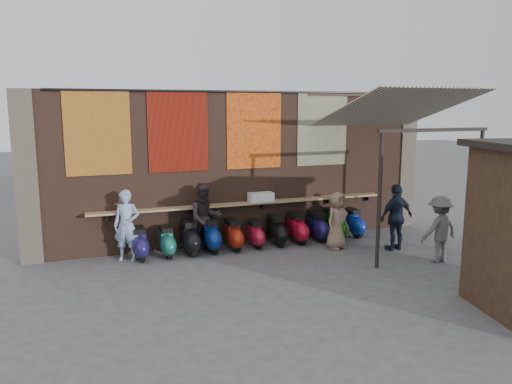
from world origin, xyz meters
The scene contains 32 objects.
ground centered at (0.00, 0.00, 0.00)m, with size 70.00×70.00×0.00m, color #474749.
brick_wall centered at (0.00, 2.70, 2.00)m, with size 10.00×0.40×4.00m, color brown.
pier_left centered at (-5.20, 2.70, 2.00)m, with size 0.50×0.50×4.00m, color #4C4238.
pier_right centered at (5.20, 2.70, 2.00)m, with size 0.50×0.50×4.00m, color #4C4238.
eating_counter centered at (0.00, 2.33, 1.10)m, with size 8.00×0.32×0.05m, color #9E7A51.
shelf_box centered at (0.42, 2.30, 1.25)m, with size 0.65×0.32×0.24m, color white.
tapestry_redgold centered at (-3.60, 2.48, 3.00)m, with size 1.50×0.02×2.00m, color maroon.
tapestry_sun centered at (-1.70, 2.48, 3.00)m, with size 1.50×0.02×2.00m, color red.
tapestry_orange centered at (0.30, 2.48, 3.00)m, with size 1.50×0.02×2.00m, color orange.
tapestry_multi centered at (2.30, 2.48, 3.00)m, with size 1.50×0.02×2.00m, color #285395.
hang_rail centered at (0.00, 2.47, 3.98)m, with size 0.06×0.06×9.50m, color black.
scooter_stool_0 centered at (-2.81, 1.98, 0.38)m, with size 0.36×0.80×0.76m, color navy, non-canonical shape.
scooter_stool_1 centered at (-2.16, 1.97, 0.37)m, with size 0.35×0.77×0.73m, color #1B6F5E, non-canonical shape.
scooter_stool_2 centered at (-1.60, 1.96, 0.41)m, with size 0.39×0.87×0.83m, color black, non-canonical shape.
scooter_stool_3 centered at (-1.05, 2.02, 0.41)m, with size 0.39×0.87×0.83m, color navy, non-canonical shape.
scooter_stool_4 centered at (-0.47, 1.95, 0.38)m, with size 0.36×0.81×0.77m, color #9B1F0E, non-canonical shape.
scooter_stool_5 centered at (0.14, 1.98, 0.34)m, with size 0.32×0.72×0.69m, color #A91631, non-canonical shape.
scooter_stool_6 centered at (0.74, 1.98, 0.38)m, with size 0.36×0.81×0.77m, color black, non-canonical shape.
scooter_stool_7 centered at (1.33, 1.97, 0.40)m, with size 0.37×0.83×0.79m, color #A40C21, non-canonical shape.
scooter_stool_8 centered at (1.95, 2.00, 0.39)m, with size 0.37×0.82×0.78m, color #1A144B, non-canonical shape.
scooter_stool_9 centered at (2.48, 1.98, 0.41)m, with size 0.39×0.87×0.83m, color #12630E, non-canonical shape.
scooter_stool_10 centered at (3.08, 2.03, 0.39)m, with size 0.37×0.82×0.78m, color #0E289D, non-canonical shape.
diner_left centered at (-3.09, 2.00, 0.85)m, with size 0.62×0.40×1.69m, color #91AAD3.
diner_right centered at (-1.18, 2.00, 0.87)m, with size 0.85×0.66×1.75m, color black.
shopper_navy centered at (3.38, 0.48, 0.85)m, with size 0.99×0.41×1.69m, color black.
shopper_grey centered at (3.73, -0.70, 0.79)m, with size 1.01×0.58×1.57m, color #58565B.
shopper_tan centered at (2.05, 1.11, 0.73)m, with size 0.72×0.47×1.47m, color #856854.
awning_canvas centered at (3.50, 0.90, 3.55)m, with size 3.20×3.40×0.03m, color beige.
awning_ledger centered at (3.50, 2.49, 3.95)m, with size 3.30×0.08×0.12m, color #33261C.
awning_header centered at (3.50, -0.60, 3.08)m, with size 3.00×0.08×0.08m, color black.
awning_post_left centered at (2.10, -0.60, 1.55)m, with size 0.09×0.09×3.10m, color black.
awning_post_right centered at (4.90, -0.60, 1.55)m, with size 0.09×0.09×3.10m, color black.
Camera 1 is at (-4.29, -9.75, 3.59)m, focal length 35.00 mm.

